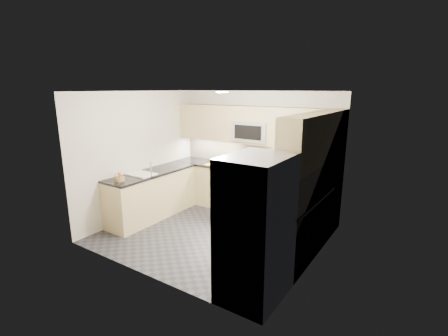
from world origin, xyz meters
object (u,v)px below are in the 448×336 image
Objects in this scene: cutting_board at (216,165)px; microwave at (253,131)px; fruit_basket at (119,179)px; utensil_bowl at (322,175)px; refrigerator at (256,229)px; gas_range at (248,191)px.

microwave is at bearing 17.15° from cutting_board.
cutting_board is 2.09m from fruit_basket.
fruit_basket is (-2.99, -2.09, -0.05)m from utensil_bowl.
refrigerator is 9.47× the size of fruit_basket.
utensil_bowl is at bearing 3.65° from cutting_board.
refrigerator is at bearing -59.12° from gas_range.
utensil_bowl is 2.24m from cutting_board.
gas_range is 1.20× the size of microwave.
gas_range is at bearing -90.00° from microwave.
microwave reaches higher than cutting_board.
microwave is 3.04m from refrigerator.
refrigerator reaches higher than cutting_board.
refrigerator is (1.45, -2.43, 0.45)m from gas_range.
microwave is 4.00× the size of fruit_basket.
microwave is 2.60× the size of utensil_bowl.
microwave is 1.64m from utensil_bowl.
microwave is at bearing 90.00° from gas_range.
microwave is at bearing 55.41° from fruit_basket.
fruit_basket is (-0.76, -1.94, 0.03)m from cutting_board.
gas_range is 2.04× the size of cutting_board.
refrigerator reaches higher than utensil_bowl.
fruit_basket is (-1.50, -2.17, -0.73)m from microwave.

